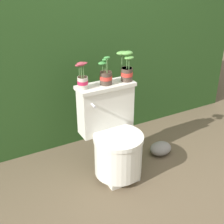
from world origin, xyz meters
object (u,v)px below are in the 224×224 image
(toilet, at_px, (114,139))
(garden_stone, at_px, (161,148))
(potted_plant_left, at_px, (82,79))
(potted_plant_midleft, at_px, (106,76))
(potted_plant_middle, at_px, (127,68))

(toilet, xyz_separation_m, garden_stone, (0.52, 0.02, -0.28))
(potted_plant_left, relative_size, garden_stone, 1.03)
(potted_plant_left, xyz_separation_m, potted_plant_midleft, (0.20, -0.00, -0.01))
(toilet, relative_size, potted_plant_midleft, 3.28)
(garden_stone, bearing_deg, potted_plant_left, 170.33)
(potted_plant_left, height_order, potted_plant_middle, potted_plant_middle)
(potted_plant_midleft, relative_size, garden_stone, 1.10)
(potted_plant_middle, bearing_deg, potted_plant_midleft, 174.53)
(potted_plant_left, bearing_deg, garden_stone, -9.67)
(toilet, relative_size, garden_stone, 3.61)
(potted_plant_left, xyz_separation_m, garden_stone, (0.72, -0.12, -0.80))
(potted_plant_midleft, xyz_separation_m, garden_stone, (0.52, -0.12, -0.79))
(potted_plant_midleft, bearing_deg, potted_plant_middle, -5.47)
(potted_plant_left, bearing_deg, potted_plant_midleft, -0.78)
(potted_plant_left, height_order, potted_plant_midleft, potted_plant_midleft)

